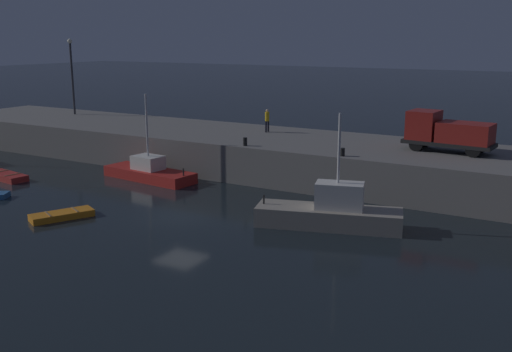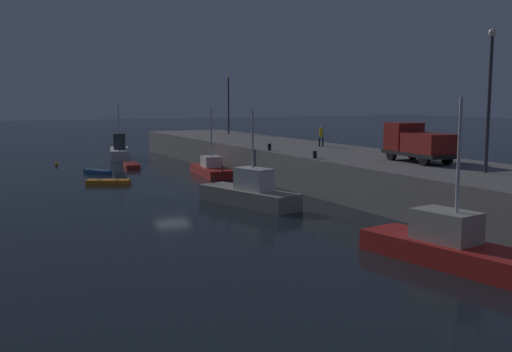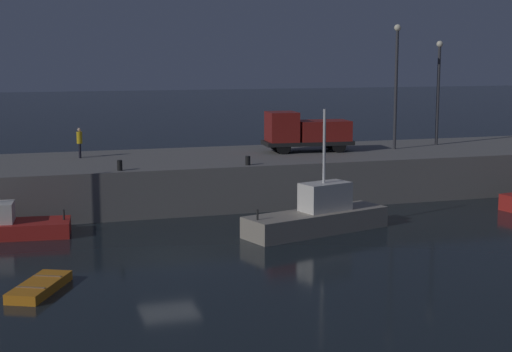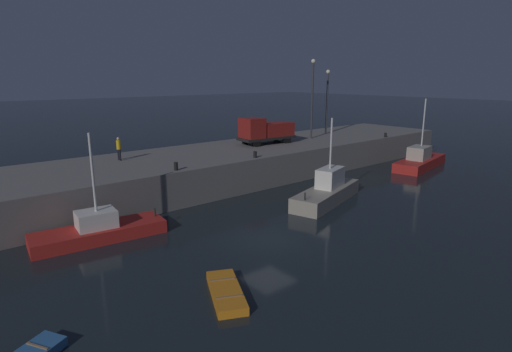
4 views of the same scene
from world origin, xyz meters
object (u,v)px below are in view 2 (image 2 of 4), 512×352
Objects in this scene: fishing_boat_orange at (454,248)px; lamp_post_west at (228,99)px; rowboat_white_mid at (108,182)px; bollard_east at (315,155)px; fishing_boat_blue at (212,169)px; mooring_buoy_near at (56,164)px; bollard_central at (269,147)px; fishing_trawler_red at (249,193)px; dinghy_red_small at (132,166)px; dinghy_orange_near at (98,172)px; lamp_post_east at (490,89)px; utility_truck at (417,143)px; dockworker at (321,135)px; fishing_boat_white at (119,150)px.

lamp_post_west is (-47.60, 10.72, 6.05)m from fishing_boat_orange.
bollard_east is at bearing 45.75° from rowboat_white_mid.
fishing_boat_blue is 9.73m from rowboat_white_mid.
mooring_buoy_near is 24.52m from bollard_central.
fishing_trawler_red reaches higher than dinghy_red_small.
fishing_boat_blue is at bearing -169.80° from bollard_east.
fishing_trawler_red is at bearing -13.14° from fishing_boat_blue.
lamp_post_west reaches higher than dinghy_red_small.
dinghy_orange_near is at bearing -149.32° from bollard_east.
bollard_east is (13.45, 2.42, 2.30)m from fishing_boat_blue.
mooring_buoy_near is (-4.84, -6.47, -0.04)m from dinghy_red_small.
fishing_boat_blue is 14.42× the size of bollard_east.
fishing_trawler_red is 15.42m from lamp_post_east.
fishing_boat_orange is at bearing -12.69° from lamp_post_west.
lamp_post_east is (9.48, 10.30, 6.47)m from fishing_trawler_red.
utility_truck reaches higher than bollard_east.
fishing_boat_orange is 3.03× the size of dinghy_orange_near.
dinghy_red_small is (-3.10, 3.92, 0.05)m from dinghy_orange_near.
dinghy_red_small is 17.10m from bollard_central.
fishing_boat_blue is at bearing 40.14° from mooring_buoy_near.
bollard_central reaches higher than dinghy_red_small.
dockworker is at bearing 158.63° from fishing_boat_orange.
fishing_boat_white is 9.65m from dinghy_red_small.
bollard_central reaches higher than mooring_buoy_near.
dinghy_red_small is 2.14× the size of dockworker.
fishing_boat_orange is 1.25× the size of lamp_post_west.
bollard_east is at bearing 106.79° from fishing_trawler_red.
lamp_post_west is at bearing 134.62° from rowboat_white_mid.
dinghy_red_small is at bearing -61.25° from lamp_post_west.
lamp_post_east reaches higher than mooring_buoy_near.
lamp_post_east is at bearing 127.01° from fishing_boat_orange.
utility_truck reaches higher than bollard_central.
rowboat_white_mid is at bearing -165.56° from fishing_boat_orange.
utility_truck is (-6.09, 0.33, -3.38)m from lamp_post_east.
lamp_post_west is 41.09m from lamp_post_east.
rowboat_white_mid is 0.62× the size of utility_truck.
fishing_boat_orange is 45.89m from mooring_buoy_near.
bollard_east is (19.11, 11.34, 2.69)m from dinghy_orange_near.
rowboat_white_mid is 0.93× the size of dinghy_red_small.
rowboat_white_mid is 0.51× the size of lamp_post_west.
fishing_boat_white reaches higher than dinghy_orange_near.
fishing_trawler_red is at bearing 15.32° from mooring_buoy_near.
lamp_post_west is 23.87m from bollard_central.
fishing_boat_orange is (16.04, 1.60, -0.08)m from fishing_trawler_red.
utility_truck reaches higher than dinghy_orange_near.
fishing_trawler_red is 16.11m from dockworker.
fishing_boat_orange is at bearing 14.44° from rowboat_white_mid.
fishing_boat_white is 13.46× the size of bollard_central.
fishing_boat_white is 26.36m from dockworker.
lamp_post_east is at bearing 47.40° from fishing_trawler_red.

